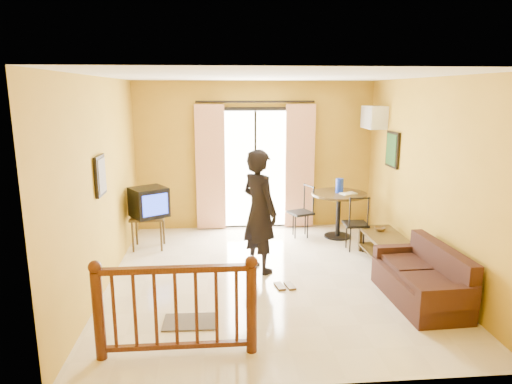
{
  "coord_description": "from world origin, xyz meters",
  "views": [
    {
      "loc": [
        -0.71,
        -6.1,
        2.61
      ],
      "look_at": [
        -0.18,
        0.2,
        1.21
      ],
      "focal_mm": 32.0,
      "sensor_mm": 36.0,
      "label": 1
    }
  ],
  "objects": [
    {
      "name": "ground",
      "position": [
        0.0,
        0.0,
        0.0
      ],
      "size": [
        5.0,
        5.0,
        0.0
      ],
      "primitive_type": "plane",
      "color": "beige",
      "rests_on": "ground"
    },
    {
      "name": "room_shell",
      "position": [
        0.0,
        0.0,
        1.7
      ],
      "size": [
        5.0,
        5.0,
        5.0
      ],
      "color": "white",
      "rests_on": "ground"
    },
    {
      "name": "balcony_door",
      "position": [
        0.0,
        2.43,
        1.19
      ],
      "size": [
        2.25,
        0.14,
        2.46
      ],
      "color": "black",
      "rests_on": "ground"
    },
    {
      "name": "tv_table",
      "position": [
        -1.9,
        1.4,
        0.48
      ],
      "size": [
        0.56,
        0.46,
        0.56
      ],
      "color": "black",
      "rests_on": "ground"
    },
    {
      "name": "television",
      "position": [
        -1.87,
        1.4,
        0.8
      ],
      "size": [
        0.72,
        0.71,
        0.49
      ],
      "rotation": [
        0.0,
        0.0,
        0.57
      ],
      "color": "black",
      "rests_on": "tv_table"
    },
    {
      "name": "picture_left",
      "position": [
        -2.22,
        -0.2,
        1.55
      ],
      "size": [
        0.05,
        0.42,
        0.52
      ],
      "color": "black",
      "rests_on": "room_shell"
    },
    {
      "name": "dining_table",
      "position": [
        1.45,
        1.72,
        0.66
      ],
      "size": [
        0.99,
        0.99,
        0.82
      ],
      "color": "black",
      "rests_on": "ground"
    },
    {
      "name": "water_jug",
      "position": [
        1.46,
        1.73,
        0.96
      ],
      "size": [
        0.14,
        0.14,
        0.26
      ],
      "primitive_type": "cylinder",
      "color": "#132CB3",
      "rests_on": "dining_table"
    },
    {
      "name": "serving_tray",
      "position": [
        1.59,
        1.62,
        0.83
      ],
      "size": [
        0.33,
        0.27,
        0.02
      ],
      "primitive_type": "cube",
      "rotation": [
        0.0,
        0.0,
        0.38
      ],
      "color": "#EBE8C8",
      "rests_on": "dining_table"
    },
    {
      "name": "dining_chairs",
      "position": [
        1.16,
        1.4,
        0.0
      ],
      "size": [
        1.25,
        1.26,
        0.95
      ],
      "color": "black",
      "rests_on": "ground"
    },
    {
      "name": "air_conditioner",
      "position": [
        2.09,
        1.95,
        2.15
      ],
      "size": [
        0.31,
        0.6,
        0.4
      ],
      "color": "white",
      "rests_on": "room_shell"
    },
    {
      "name": "botanical_print",
      "position": [
        2.22,
        1.3,
        1.65
      ],
      "size": [
        0.05,
        0.5,
        0.6
      ],
      "color": "black",
      "rests_on": "room_shell"
    },
    {
      "name": "coffee_table",
      "position": [
        1.85,
        0.51,
        0.29
      ],
      "size": [
        0.54,
        0.98,
        0.43
      ],
      "color": "black",
      "rests_on": "ground"
    },
    {
      "name": "bowl",
      "position": [
        1.85,
        0.67,
        0.46
      ],
      "size": [
        0.23,
        0.23,
        0.05
      ],
      "primitive_type": "imported",
      "rotation": [
        0.0,
        0.0,
        0.37
      ],
      "color": "#513B1B",
      "rests_on": "coffee_table"
    },
    {
      "name": "sofa",
      "position": [
        1.85,
        -0.94,
        0.27
      ],
      "size": [
        0.77,
        1.55,
        0.73
      ],
      "rotation": [
        0.0,
        0.0,
        0.04
      ],
      "color": "#321813",
      "rests_on": "ground"
    },
    {
      "name": "standing_person",
      "position": [
        -0.12,
        0.27,
        0.91
      ],
      "size": [
        0.73,
        0.79,
        1.81
      ],
      "primitive_type": "imported",
      "rotation": [
        0.0,
        0.0,
        2.18
      ],
      "color": "black",
      "rests_on": "ground"
    },
    {
      "name": "stair_balustrade",
      "position": [
        -1.15,
        -1.9,
        0.56
      ],
      "size": [
        1.63,
        0.13,
        1.04
      ],
      "color": "#471E0F",
      "rests_on": "ground"
    },
    {
      "name": "doormat",
      "position": [
        -1.07,
        -1.25,
        0.01
      ],
      "size": [
        0.61,
        0.42,
        0.02
      ],
      "primitive_type": "cube",
      "rotation": [
        0.0,
        0.0,
        -0.03
      ],
      "color": "#4F473F",
      "rests_on": "ground"
    },
    {
      "name": "sandals",
      "position": [
        0.17,
        -0.37,
        0.01
      ],
      "size": [
        0.28,
        0.26,
        0.03
      ],
      "color": "#513B1B",
      "rests_on": "ground"
    }
  ]
}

